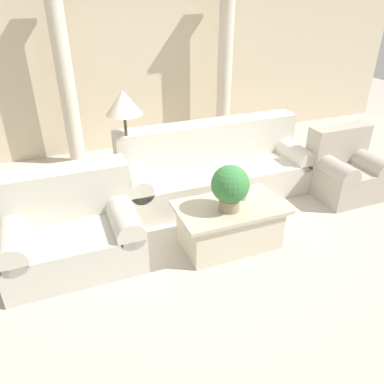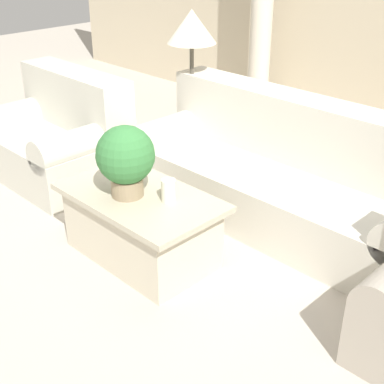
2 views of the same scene
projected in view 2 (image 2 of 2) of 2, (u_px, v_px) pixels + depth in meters
The scene contains 8 objects.
ground_plane at pixel (185, 228), 4.07m from camera, with size 16.00×16.00×0.00m, color #BCB2A3.
sofa_long at pixel (284, 175), 4.10m from camera, with size 2.50×0.90×0.91m.
loveseat at pixel (59, 136), 4.81m from camera, with size 1.29×0.90×0.91m.
coffee_table at pixel (141, 225), 3.64m from camera, with size 1.12×0.66×0.48m.
potted_plant at pixel (125, 158), 3.40m from camera, with size 0.38×0.38×0.48m.
pillar_candle at pixel (169, 190), 3.42m from camera, with size 0.10×0.10×0.15m.
floor_lamp at pixel (192, 33), 4.45m from camera, with size 0.42×0.42×1.45m.
column_left at pixel (263, 1), 5.72m from camera, with size 0.34×0.34×2.58m.
Camera 2 is at (2.51, -2.44, 2.11)m, focal length 50.00 mm.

